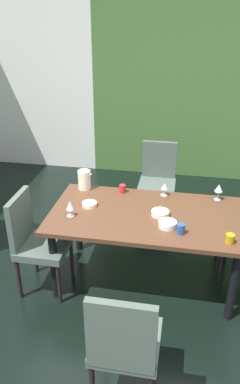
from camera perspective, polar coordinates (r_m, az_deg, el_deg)
ground_plane at (r=3.74m, az=-4.00°, el=-14.27°), size 5.26×5.85×0.02m
back_panel_interior at (r=6.19m, az=-13.17°, el=16.04°), size 1.95×0.10×2.73m
garden_window_panel at (r=5.70m, az=12.91°, el=15.20°), size 3.31×0.10×2.73m
dining_table at (r=3.44m, az=4.06°, el=-4.51°), size 1.75×0.97×0.74m
chair_left_near at (r=3.50m, az=-12.86°, el=-6.92°), size 0.45×0.44×0.96m
chair_head_far at (r=4.63m, az=5.78°, el=2.25°), size 0.44×0.45×0.95m
chair_head_near at (r=2.53m, az=0.65°, el=-21.91°), size 0.44×0.44×0.97m
wine_glass_center at (r=3.69m, az=14.83°, el=0.53°), size 0.08×0.08×0.16m
wine_glass_south at (r=3.33m, az=-7.63°, el=-2.09°), size 0.07×0.07×0.15m
wine_glass_rear at (r=3.69m, az=6.81°, el=0.80°), size 0.07×0.07×0.13m
serving_bowl_left at (r=3.37m, az=6.15°, el=-3.21°), size 0.16×0.16×0.04m
serving_bowl_near_window at (r=3.21m, az=7.26°, el=-4.87°), size 0.15×0.15×0.05m
serving_bowl_east at (r=3.51m, az=-4.67°, el=-1.88°), size 0.14×0.14×0.04m
cup_near_shelf at (r=3.13m, az=9.25°, el=-5.56°), size 0.07×0.07×0.09m
cup_front at (r=3.10m, az=16.41°, el=-6.84°), size 0.07×0.07×0.08m
cup_west at (r=3.75m, az=0.37°, el=0.52°), size 0.07×0.07×0.08m
pitcher_north at (r=3.82m, az=-5.45°, el=1.90°), size 0.14×0.13×0.20m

